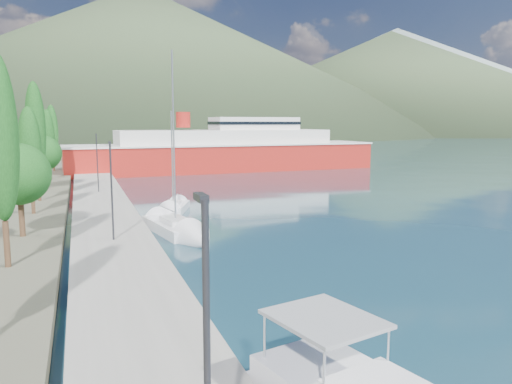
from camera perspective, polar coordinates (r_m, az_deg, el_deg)
name	(u,v)px	position (r m, az deg, el deg)	size (l,w,h in m)	color
ground	(122,153)	(137.00, -15.09, 4.30)	(1400.00, 1400.00, 0.00)	#173847
quay	(105,215)	(43.05, -16.90, -2.57)	(5.00, 88.00, 0.80)	gray
hills_far	(199,68)	(656.08, -6.52, 13.94)	(1480.00, 900.00, 180.00)	gray
hills_near	(221,70)	(405.88, -4.06, 13.72)	(1010.00, 520.00, 115.00)	#37482D
tree_row	(34,147)	(47.46, -24.06, 4.67)	(3.94, 66.74, 11.07)	#47301E
lamp_posts	(112,188)	(31.40, -16.16, 0.48)	(0.15, 47.61, 6.06)	#2D2D33
sailboat_near	(186,234)	(35.06, -8.05, -4.76)	(4.26, 10.02, 13.99)	silver
sailboat_mid	(170,211)	(44.44, -9.75, -2.17)	(4.41, 7.03, 9.86)	silver
ferry	(226,152)	(84.26, -3.42, 4.59)	(51.93, 13.34, 10.22)	#AB1F17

